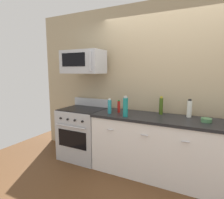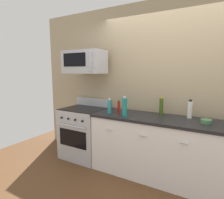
% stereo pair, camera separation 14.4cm
% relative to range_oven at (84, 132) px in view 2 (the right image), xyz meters
% --- Properties ---
extents(ground_plane, '(6.46, 6.46, 0.00)m').
position_rel_range_oven_xyz_m(ground_plane, '(1.52, -0.00, -0.47)').
color(ground_plane, brown).
extents(back_wall, '(5.39, 0.10, 2.70)m').
position_rel_range_oven_xyz_m(back_wall, '(1.52, 0.41, 0.88)').
color(back_wall, tan).
rests_on(back_wall, ground_plane).
extents(counter_unit, '(2.30, 0.66, 0.92)m').
position_rel_range_oven_xyz_m(counter_unit, '(1.52, -0.00, -0.01)').
color(counter_unit, white).
rests_on(counter_unit, ground_plane).
extents(range_oven, '(0.76, 0.69, 1.07)m').
position_rel_range_oven_xyz_m(range_oven, '(0.00, 0.00, 0.00)').
color(range_oven, '#B7BABF').
rests_on(range_oven, ground_plane).
extents(microwave, '(0.74, 0.44, 0.40)m').
position_rel_range_oven_xyz_m(microwave, '(0.00, 0.04, 1.28)').
color(microwave, '#B7BABF').
extents(bottle_dish_soap, '(0.06, 0.06, 0.24)m').
position_rel_range_oven_xyz_m(bottle_dish_soap, '(0.61, -0.12, 0.56)').
color(bottle_dish_soap, teal).
rests_on(bottle_dish_soap, countertop_slab).
extents(bottle_olive_oil, '(0.06, 0.06, 0.28)m').
position_rel_range_oven_xyz_m(bottle_olive_oil, '(1.36, 0.19, 0.59)').
color(bottle_olive_oil, '#385114').
rests_on(bottle_olive_oil, countertop_slab).
extents(bottle_hot_sauce_red, '(0.05, 0.05, 0.20)m').
position_rel_range_oven_xyz_m(bottle_hot_sauce_red, '(0.71, 0.02, 0.55)').
color(bottle_hot_sauce_red, '#B21914').
rests_on(bottle_hot_sauce_red, countertop_slab).
extents(bottle_vinegar_white, '(0.07, 0.07, 0.27)m').
position_rel_range_oven_xyz_m(bottle_vinegar_white, '(1.77, 0.20, 0.58)').
color(bottle_vinegar_white, silver).
rests_on(bottle_vinegar_white, countertop_slab).
extents(bottle_sparkling_teal, '(0.07, 0.07, 0.31)m').
position_rel_range_oven_xyz_m(bottle_sparkling_teal, '(0.92, -0.20, 0.60)').
color(bottle_sparkling_teal, '#197F7A').
rests_on(bottle_sparkling_teal, countertop_slab).
extents(bowl_green_glaze, '(0.14, 0.14, 0.05)m').
position_rel_range_oven_xyz_m(bowl_green_glaze, '(2.00, 0.01, 0.48)').
color(bowl_green_glaze, '#477A4C').
rests_on(bowl_green_glaze, countertop_slab).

